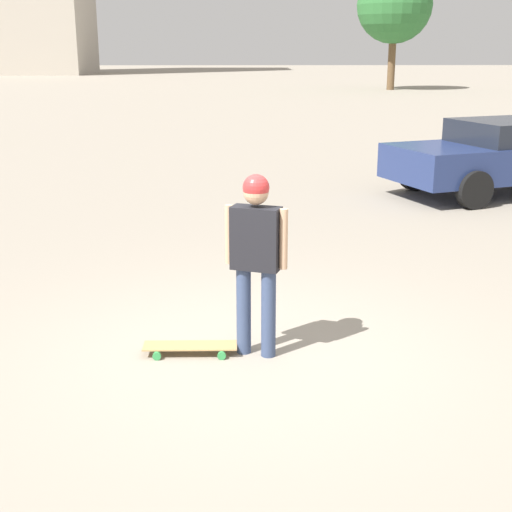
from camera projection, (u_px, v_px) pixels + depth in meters
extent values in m
plane|color=gray|center=(256.00, 354.00, 6.72)|extent=(220.00, 220.00, 0.00)
cylinder|color=#38476B|center=(244.00, 311.00, 6.64)|extent=(0.14, 0.14, 0.84)
cylinder|color=#38476B|center=(268.00, 314.00, 6.56)|extent=(0.14, 0.14, 0.84)
cube|color=black|center=(256.00, 238.00, 6.40)|extent=(0.34, 0.48, 0.58)
cylinder|color=tan|center=(229.00, 234.00, 6.48)|extent=(0.08, 0.08, 0.55)
cylinder|color=tan|center=(284.00, 239.00, 6.32)|extent=(0.08, 0.08, 0.55)
sphere|color=tan|center=(256.00, 192.00, 6.28)|extent=(0.23, 0.23, 0.23)
sphere|color=red|center=(256.00, 188.00, 6.27)|extent=(0.24, 0.24, 0.24)
cube|color=tan|center=(190.00, 346.00, 6.69)|extent=(0.24, 0.88, 0.01)
cylinder|color=green|center=(157.00, 356.00, 6.57)|extent=(0.03, 0.08, 0.08)
cylinder|color=green|center=(160.00, 345.00, 6.83)|extent=(0.03, 0.08, 0.08)
cylinder|color=green|center=(222.00, 356.00, 6.58)|extent=(0.03, 0.08, 0.08)
cylinder|color=green|center=(222.00, 344.00, 6.83)|extent=(0.03, 0.08, 0.08)
cube|color=navy|center=(506.00, 160.00, 13.88)|extent=(3.37, 5.02, 0.65)
cylinder|color=black|center=(475.00, 190.00, 12.63)|extent=(0.43, 0.72, 0.69)
cylinder|color=black|center=(415.00, 173.00, 14.29)|extent=(0.43, 0.72, 0.69)
cylinder|color=brown|center=(392.00, 61.00, 47.49)|extent=(0.49, 0.49, 3.70)
sphere|color=#2D6B33|center=(395.00, 5.00, 46.48)|extent=(4.92, 4.92, 4.92)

